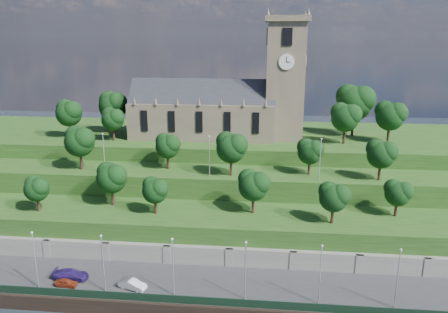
# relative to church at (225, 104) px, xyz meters

# --- Properties ---
(promenade) EXTENTS (160.00, 12.00, 2.00)m
(promenade) POSITION_rel_church_xyz_m (-0.79, -39.98, -21.52)
(promenade) COLOR #2D2D30
(promenade) RESTS_ON ground
(quay_wall) EXTENTS (160.00, 0.50, 2.20)m
(quay_wall) POSITION_rel_church_xyz_m (-0.79, -46.03, -21.42)
(quay_wall) COLOR black
(quay_wall) RESTS_ON ground
(fence) EXTENTS (160.00, 0.10, 1.20)m
(fence) POSITION_rel_church_xyz_m (-0.79, -45.38, -19.92)
(fence) COLOR black
(fence) RESTS_ON promenade
(retaining_wall) EXTENTS (160.00, 2.10, 5.00)m
(retaining_wall) POSITION_rel_church_xyz_m (-0.79, -34.01, -20.02)
(retaining_wall) COLOR slate
(retaining_wall) RESTS_ON ground
(embankment_lower) EXTENTS (160.00, 12.00, 8.00)m
(embankment_lower) POSITION_rel_church_xyz_m (-0.79, -27.98, -18.52)
(embankment_lower) COLOR #224517
(embankment_lower) RESTS_ON ground
(embankment_upper) EXTENTS (160.00, 10.00, 12.00)m
(embankment_upper) POSITION_rel_church_xyz_m (-0.79, -16.98, -16.52)
(embankment_upper) COLOR #224517
(embankment_upper) RESTS_ON ground
(hilltop) EXTENTS (160.00, 32.00, 15.00)m
(hilltop) POSITION_rel_church_xyz_m (-0.79, 4.02, -15.02)
(hilltop) COLOR #224517
(hilltop) RESTS_ON ground
(church) EXTENTS (38.60, 12.35, 27.60)m
(church) POSITION_rel_church_xyz_m (0.00, 0.00, 0.00)
(church) COLOR brown
(church) RESTS_ON hilltop
(trees_lower) EXTENTS (65.24, 8.92, 7.85)m
(trees_lower) POSITION_rel_church_xyz_m (-0.10, -27.73, -9.73)
(trees_lower) COLOR black
(trees_lower) RESTS_ON embankment_lower
(trees_upper) EXTENTS (62.17, 8.11, 8.55)m
(trees_upper) POSITION_rel_church_xyz_m (0.04, -17.96, -5.22)
(trees_upper) COLOR black
(trees_upper) RESTS_ON embankment_upper
(trees_hilltop) EXTENTS (76.59, 16.34, 11.71)m
(trees_hilltop) POSITION_rel_church_xyz_m (7.13, -0.09, -0.87)
(trees_hilltop) COLOR black
(trees_hilltop) RESTS_ON hilltop
(lamp_posts_promenade) EXTENTS (60.36, 0.36, 8.79)m
(lamp_posts_promenade) POSITION_rel_church_xyz_m (-2.79, -43.48, -15.51)
(lamp_posts_promenade) COLOR #B2B2B7
(lamp_posts_promenade) RESTS_ON promenade
(lamp_posts_upper) EXTENTS (40.36, 0.36, 7.77)m
(lamp_posts_upper) POSITION_rel_church_xyz_m (-0.79, -19.98, -6.03)
(lamp_posts_upper) COLOR #B2B2B7
(lamp_posts_upper) RESTS_ON embankment_upper
(car_left) EXTENTS (3.38, 1.55, 1.12)m
(car_left) POSITION_rel_church_xyz_m (-18.86, -42.87, -19.96)
(car_left) COLOR maroon
(car_left) RESTS_ON promenade
(car_middle) EXTENTS (4.42, 2.62, 1.38)m
(car_middle) POSITION_rel_church_xyz_m (-9.06, -42.53, -19.83)
(car_middle) COLOR silver
(car_middle) RESTS_ON promenade
(car_right) EXTENTS (5.24, 2.23, 1.51)m
(car_right) POSITION_rel_church_xyz_m (-18.98, -40.94, -19.77)
(car_right) COLOR navy
(car_right) RESTS_ON promenade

